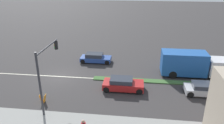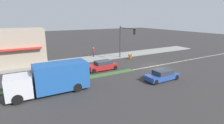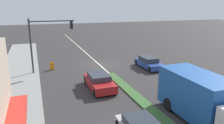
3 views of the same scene
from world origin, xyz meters
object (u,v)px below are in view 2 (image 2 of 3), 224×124
object	(u,v)px
coupe_blue	(162,75)
sedan_silver	(41,75)
traffic_signal_main	(125,37)
hatchback_red	(102,66)
warning_aframe_sign	(130,57)
delivery_truck	(52,78)
pedestrian	(94,52)

from	to	relation	value
coupe_blue	sedan_silver	size ratio (longest dim) A/B	1.05
traffic_signal_main	hatchback_red	distance (m)	8.13
sedan_silver	traffic_signal_main	bearing A→B (deg)	-74.81
warning_aframe_sign	coupe_blue	xyz separation A→B (m)	(-10.58, 2.93, 0.17)
warning_aframe_sign	sedan_silver	bearing A→B (deg)	102.43
traffic_signal_main	warning_aframe_sign	distance (m)	3.62
delivery_truck	sedan_silver	size ratio (longest dim) A/B	1.92
pedestrian	warning_aframe_sign	world-z (taller)	pedestrian
hatchback_red	sedan_silver	world-z (taller)	hatchback_red
hatchback_red	warning_aframe_sign	bearing A→B (deg)	-64.84
pedestrian	delivery_truck	bearing A→B (deg)	141.46
delivery_truck	sedan_silver	xyz separation A→B (m)	(4.40, 0.48, -0.89)
delivery_truck	sedan_silver	bearing A→B (deg)	6.17
warning_aframe_sign	hatchback_red	bearing A→B (deg)	115.16
pedestrian	warning_aframe_sign	xyz separation A→B (m)	(-4.57, -5.02, -0.61)
warning_aframe_sign	sedan_silver	distance (m)	15.70
pedestrian	coupe_blue	bearing A→B (deg)	-172.16
traffic_signal_main	sedan_silver	distance (m)	15.34
traffic_signal_main	hatchback_red	world-z (taller)	traffic_signal_main
coupe_blue	hatchback_red	world-z (taller)	hatchback_red
warning_aframe_sign	delivery_truck	size ratio (longest dim) A/B	0.11
pedestrian	coupe_blue	world-z (taller)	pedestrian
traffic_signal_main	sedan_silver	size ratio (longest dim) A/B	1.43
pedestrian	sedan_silver	distance (m)	13.03
hatchback_red	coupe_blue	bearing A→B (deg)	-149.36
traffic_signal_main	coupe_blue	world-z (taller)	traffic_signal_main
traffic_signal_main	delivery_truck	bearing A→B (deg)	120.78
pedestrian	coupe_blue	distance (m)	15.30
pedestrian	hatchback_red	bearing A→B (deg)	164.68
traffic_signal_main	delivery_truck	world-z (taller)	traffic_signal_main
hatchback_red	delivery_truck	bearing A→B (deg)	119.87
warning_aframe_sign	delivery_truck	world-z (taller)	delivery_truck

